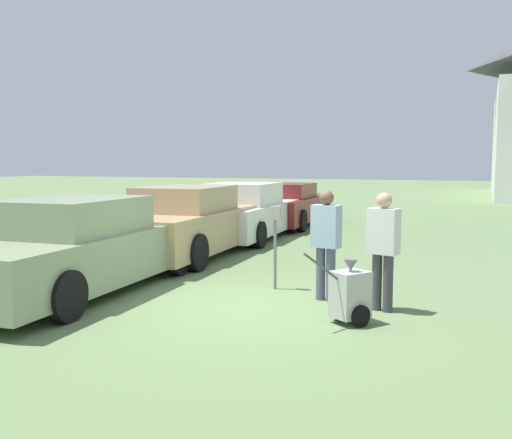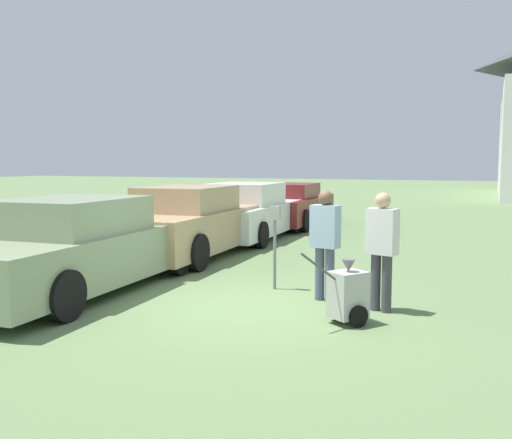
% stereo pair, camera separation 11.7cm
% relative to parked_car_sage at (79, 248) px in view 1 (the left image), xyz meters
% --- Properties ---
extents(ground_plane, '(120.00, 120.00, 0.00)m').
position_rel_parked_car_sage_xyz_m(ground_plane, '(2.86, 0.10, -0.71)').
color(ground_plane, '#607A4C').
extents(parked_car_sage, '(2.30, 5.36, 1.52)m').
position_rel_parked_car_sage_xyz_m(parked_car_sage, '(0.00, 0.00, 0.00)').
color(parked_car_sage, gray).
rests_on(parked_car_sage, ground_plane).
extents(parked_car_tan, '(2.21, 5.24, 1.56)m').
position_rel_parked_car_sage_xyz_m(parked_car_tan, '(-0.00, 3.71, 0.02)').
color(parked_car_tan, tan).
rests_on(parked_car_tan, ground_plane).
extents(parked_car_white, '(2.25, 5.07, 1.52)m').
position_rel_parked_car_sage_xyz_m(parked_car_white, '(-0.00, 6.85, -0.01)').
color(parked_car_white, silver).
rests_on(parked_car_white, ground_plane).
extents(parked_car_maroon, '(2.27, 5.18, 1.39)m').
position_rel_parked_car_sage_xyz_m(parked_car_maroon, '(-0.00, 10.32, -0.05)').
color(parked_car_maroon, maroon).
rests_on(parked_car_maroon, ground_plane).
extents(parking_meter, '(0.18, 0.09, 1.37)m').
position_rel_parked_car_sage_xyz_m(parking_meter, '(2.89, 1.32, 0.25)').
color(parking_meter, slate).
rests_on(parking_meter, ground_plane).
extents(person_worker, '(0.46, 0.30, 1.67)m').
position_rel_parked_car_sage_xyz_m(person_worker, '(3.87, 0.88, 0.24)').
color(person_worker, '#515670').
rests_on(person_worker, ground_plane).
extents(person_supervisor, '(0.47, 0.33, 1.67)m').
position_rel_parked_car_sage_xyz_m(person_supervisor, '(4.77, 0.58, 0.24)').
color(person_supervisor, '#3F3F47').
rests_on(person_supervisor, ground_plane).
extents(equipment_cart, '(0.73, 0.91, 1.00)m').
position_rel_parked_car_sage_xyz_m(equipment_cart, '(4.48, -0.21, -0.32)').
color(equipment_cart, '#B2B2AD').
rests_on(equipment_cart, ground_plane).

